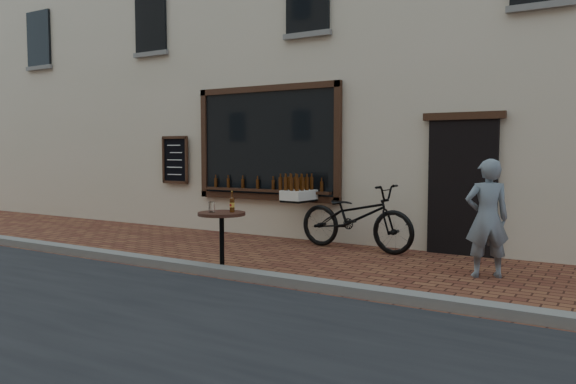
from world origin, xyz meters
The scene contains 6 objects.
ground centered at (0.00, 0.00, 0.00)m, with size 90.00×90.00×0.00m, color #58281C.
kerb centered at (0.00, 0.20, 0.06)m, with size 90.00×0.25×0.12m, color slate.
shop_building centered at (0.00, 6.50, 5.00)m, with size 28.00×6.20×10.00m.
cargo_bicycle centered at (0.19, 2.98, 0.58)m, with size 2.62×0.95×1.22m.
bistro_table centered at (-0.60, 0.35, 0.61)m, with size 0.66×0.66×1.14m.
pedestrian centered at (2.60, 2.01, 0.80)m, with size 0.58×0.38×1.60m, color slate.
Camera 1 is at (4.22, -5.77, 1.71)m, focal length 35.00 mm.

